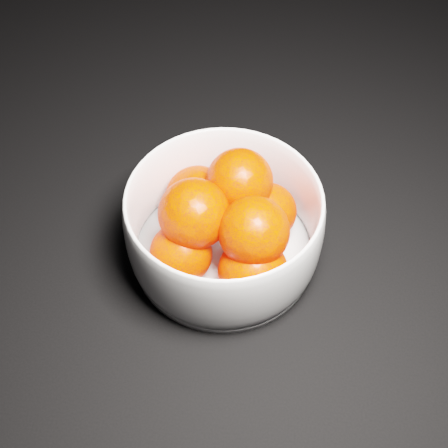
{
  "coord_description": "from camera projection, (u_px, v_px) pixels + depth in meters",
  "views": [
    {
      "loc": [
        -0.21,
        -0.56,
        0.52
      ],
      "look_at": [
        -0.25,
        -0.19,
        0.05
      ],
      "focal_mm": 50.0,
      "sensor_mm": 36.0,
      "label": 1
    }
  ],
  "objects": [
    {
      "name": "bowl",
      "position": [
        224.0,
        227.0,
        0.6
      ],
      "size": [
        0.19,
        0.19,
        0.09
      ],
      "rotation": [
        0.0,
        0.0,
        -0.42
      ],
      "color": "silver",
      "rests_on": "ground"
    },
    {
      "name": "orange_pile",
      "position": [
        226.0,
        222.0,
        0.59
      ],
      "size": [
        0.14,
        0.15,
        0.1
      ],
      "color": "#FF2400",
      "rests_on": "bowl"
    }
  ]
}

